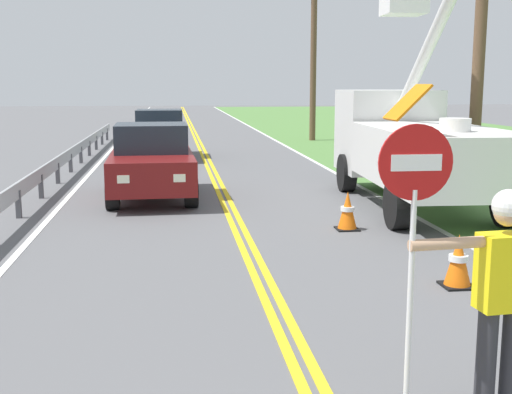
{
  "coord_description": "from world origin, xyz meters",
  "views": [
    {
      "loc": [
        -1.17,
        -0.18,
        2.61
      ],
      "look_at": [
        -0.14,
        7.95,
        1.2
      ],
      "focal_mm": 46.21,
      "sensor_mm": 36.0,
      "label": 1
    }
  ],
  "objects": [
    {
      "name": "oncoming_sedan_second",
      "position": [
        -1.61,
        23.54,
        0.83
      ],
      "size": [
        1.97,
        4.13,
        1.7
      ],
      "color": "#4C5156",
      "rests_on": "ground"
    },
    {
      "name": "centerline_yellow_left",
      "position": [
        -0.09,
        20.0,
        0.01
      ],
      "size": [
        0.11,
        110.0,
        0.01
      ],
      "primitive_type": "cube",
      "color": "yellow",
      "rests_on": "ground"
    },
    {
      "name": "flagger_worker",
      "position": [
        1.34,
        4.45,
        1.05
      ],
      "size": [
        1.08,
        0.28,
        1.83
      ],
      "color": "#2D2D33",
      "rests_on": "ground"
    },
    {
      "name": "edge_line_right",
      "position": [
        3.6,
        20.0,
        0.01
      ],
      "size": [
        0.12,
        110.0,
        0.01
      ],
      "primitive_type": "cube",
      "color": "silver",
      "rests_on": "ground"
    },
    {
      "name": "edge_line_left",
      "position": [
        -3.6,
        20.0,
        0.01
      ],
      "size": [
        0.12,
        110.0,
        0.01
      ],
      "primitive_type": "cube",
      "color": "silver",
      "rests_on": "ground"
    },
    {
      "name": "utility_pole_mid",
      "position": [
        5.32,
        30.0,
        4.22
      ],
      "size": [
        1.8,
        0.28,
        8.07
      ],
      "color": "brown",
      "rests_on": "ground"
    },
    {
      "name": "oncoming_sedan_nearest",
      "position": [
        -1.65,
        15.03,
        0.83
      ],
      "size": [
        2.0,
        4.15,
        1.7
      ],
      "color": "maroon",
      "rests_on": "ground"
    },
    {
      "name": "guardrail_left_shoulder",
      "position": [
        -4.2,
        16.45,
        0.52
      ],
      "size": [
        0.1,
        32.0,
        0.71
      ],
      "color": "#9EA0A3",
      "rests_on": "ground"
    },
    {
      "name": "centerline_yellow_right",
      "position": [
        0.09,
        20.0,
        0.01
      ],
      "size": [
        0.11,
        110.0,
        0.01
      ],
      "primitive_type": "cube",
      "color": "yellow",
      "rests_on": "ground"
    },
    {
      "name": "stop_sign_paddle",
      "position": [
        0.58,
        4.38,
        1.71
      ],
      "size": [
        0.56,
        0.04,
        2.33
      ],
      "color": "silver",
      "rests_on": "ground"
    },
    {
      "name": "utility_bucket_truck",
      "position": [
        4.0,
        13.63,
        1.4
      ],
      "size": [
        2.92,
        6.9,
        4.94
      ],
      "color": "silver",
      "rests_on": "ground"
    },
    {
      "name": "traffic_cone_mid",
      "position": [
        1.94,
        11.18,
        0.34
      ],
      "size": [
        0.4,
        0.4,
        0.7
      ],
      "color": "orange",
      "rests_on": "ground"
    },
    {
      "name": "traffic_cone_lead",
      "position": [
        2.48,
        7.69,
        0.34
      ],
      "size": [
        0.4,
        0.4,
        0.7
      ],
      "color": "orange",
      "rests_on": "ground"
    }
  ]
}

